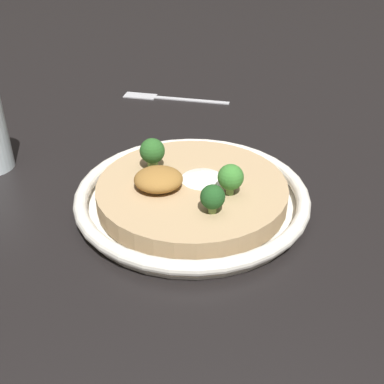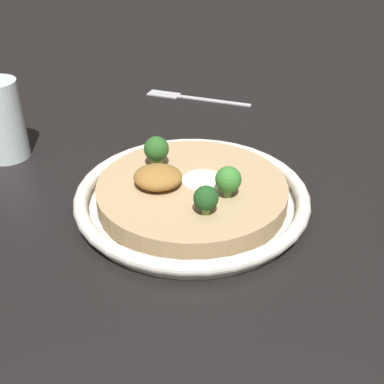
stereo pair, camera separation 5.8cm
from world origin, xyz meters
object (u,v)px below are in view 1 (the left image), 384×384
object	(u,v)px
risotto_bowl	(192,195)
fork_utensil	(164,97)
broccoli_front	(213,197)
broccoli_right	(231,178)
broccoli_left	(152,152)

from	to	relation	value
risotto_bowl	fork_utensil	bearing A→B (deg)	96.00
risotto_bowl	broccoli_front	bearing A→B (deg)	-71.91
broccoli_front	fork_utensil	size ratio (longest dim) A/B	0.17
broccoli_right	broccoli_left	size ratio (longest dim) A/B	0.93
fork_utensil	broccoli_right	bearing A→B (deg)	116.78
broccoli_right	fork_utensil	bearing A→B (deg)	101.94
broccoli_right	broccoli_front	xyz separation A→B (m)	(-0.02, -0.04, -0.00)
broccoli_front	fork_utensil	bearing A→B (deg)	97.82
broccoli_right	fork_utensil	size ratio (longest dim) A/B	0.19
risotto_bowl	broccoli_left	xyz separation A→B (m)	(-0.05, 0.04, 0.04)
broccoli_front	broccoli_left	bearing A→B (deg)	124.11
broccoli_right	broccoli_front	size ratio (longest dim) A/B	1.12
broccoli_front	broccoli_right	bearing A→B (deg)	57.30
risotto_bowl	broccoli_right	distance (m)	0.06
broccoli_right	broccoli_left	distance (m)	0.11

